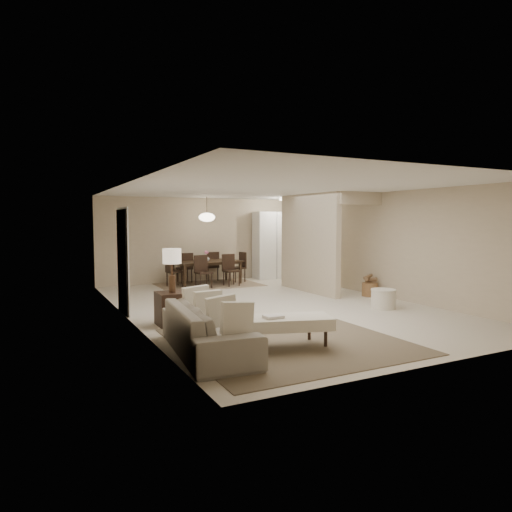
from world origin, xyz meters
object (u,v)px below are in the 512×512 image
sofa (208,329)px  side_table (173,309)px  pantry_cabinet (273,245)px  dining_table (207,273)px  wicker_basket (370,289)px  round_pouf (383,299)px  ottoman_bench (286,323)px

sofa → side_table: bearing=4.3°
pantry_cabinet → side_table: pantry_cabinet is taller
dining_table → wicker_basket: bearing=-57.8°
side_table → wicker_basket: bearing=9.3°
round_pouf → wicker_basket: 1.57m
sofa → dining_table: bearing=-14.9°
side_table → dining_table: bearing=62.5°
ottoman_bench → wicker_basket: 5.10m
pantry_cabinet → ottoman_bench: bearing=-117.5°
pantry_cabinet → wicker_basket: pantry_cabinet is taller
sofa → side_table: size_ratio=3.87×
round_pouf → dining_table: (-1.97, 5.05, 0.14)m
sofa → round_pouf: sofa is taller
dining_table → side_table: bearing=-122.3°
round_pouf → side_table: bearing=173.3°
ottoman_bench → round_pouf: (3.31, 1.65, -0.17)m
side_table → round_pouf: bearing=-6.7°
ottoman_bench → round_pouf: 3.70m
round_pouf → wicker_basket: (0.81, 1.35, -0.04)m
wicker_basket → dining_table: bearing=126.9°
round_pouf → sofa: bearing=-163.0°
sofa → round_pouf: 4.59m
round_pouf → wicker_basket: bearing=59.1°
wicker_basket → round_pouf: bearing=-120.9°
sofa → ottoman_bench: (1.08, -0.30, 0.04)m
sofa → wicker_basket: 5.86m
ottoman_bench → round_pouf: size_ratio=2.71×
wicker_basket → dining_table: dining_table is taller
side_table → dining_table: (2.37, 4.54, 0.05)m
side_table → dining_table: 5.12m
round_pouf → dining_table: dining_table is taller
dining_table → round_pouf: bearing=-73.4°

